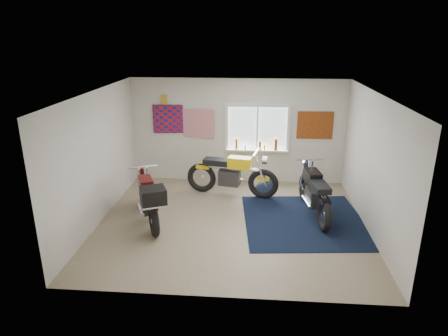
# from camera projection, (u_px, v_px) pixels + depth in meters

# --- Properties ---
(ground) EXTENTS (5.50, 5.50, 0.00)m
(ground) POSITION_uv_depth(u_px,v_px,m) (232.00, 222.00, 8.38)
(ground) COLOR #9E896B
(ground) RESTS_ON ground
(room_shell) EXTENTS (5.50, 5.50, 5.50)m
(room_shell) POSITION_uv_depth(u_px,v_px,m) (232.00, 147.00, 7.85)
(room_shell) COLOR white
(room_shell) RESTS_ON ground
(navy_rug) EXTENTS (2.73, 2.82, 0.01)m
(navy_rug) POSITION_uv_depth(u_px,v_px,m) (304.00, 221.00, 8.44)
(navy_rug) COLOR black
(navy_rug) RESTS_ON ground
(window_assembly) EXTENTS (1.66, 0.17, 1.26)m
(window_assembly) POSITION_uv_depth(u_px,v_px,m) (257.00, 131.00, 10.22)
(window_assembly) COLOR white
(window_assembly) RESTS_ON room_shell
(oil_bottles) EXTENTS (1.09, 0.09, 0.30)m
(oil_bottles) POSITION_uv_depth(u_px,v_px,m) (260.00, 145.00, 10.27)
(oil_bottles) COLOR brown
(oil_bottles) RESTS_ON window_assembly
(flag_display) EXTENTS (1.60, 0.10, 1.17)m
(flag_display) POSITION_uv_depth(u_px,v_px,m) (164.00, 100.00, 10.16)
(flag_display) COLOR red
(flag_display) RESTS_ON room_shell
(triumph_poster) EXTENTS (0.90, 0.03, 0.70)m
(triumph_poster) POSITION_uv_depth(u_px,v_px,m) (315.00, 125.00, 10.07)
(triumph_poster) COLOR #A54C14
(triumph_poster) RESTS_ON room_shell
(yellow_triumph) EXTENTS (2.27, 0.74, 1.15)m
(yellow_triumph) POSITION_uv_depth(u_px,v_px,m) (231.00, 175.00, 9.64)
(yellow_triumph) COLOR black
(yellow_triumph) RESTS_ON ground
(black_chrome_bike) EXTENTS (0.66, 2.16, 1.11)m
(black_chrome_bike) POSITION_uv_depth(u_px,v_px,m) (314.00, 194.00, 8.58)
(black_chrome_bike) COLOR black
(black_chrome_bike) RESTS_ON navy_rug
(maroon_tourer) EXTENTS (1.12, 2.00, 1.06)m
(maroon_tourer) POSITION_uv_depth(u_px,v_px,m) (149.00, 200.00, 8.14)
(maroon_tourer) COLOR black
(maroon_tourer) RESTS_ON ground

